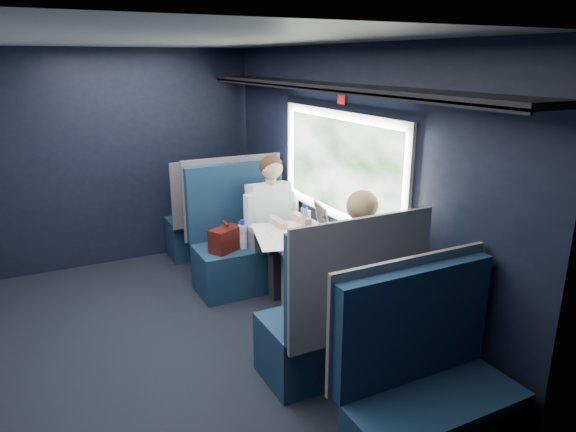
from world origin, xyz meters
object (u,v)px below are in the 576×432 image
seat_bay_far (338,323)px  seat_row_front (214,221)px  table (302,246)px  seat_row_back (428,398)px  man (274,217)px  laptop (315,224)px  woman (356,267)px  seat_bay_near (243,245)px  bottle_small (304,216)px  cup (307,215)px

seat_bay_far → seat_row_front: bearing=90.0°
table → seat_row_back: size_ratio=0.86×
man → laptop: 0.63m
woman → laptop: 0.81m
seat_bay_near → seat_row_back: 2.67m
seat_row_back → seat_bay_far: bearing=90.0°
bottle_small → cup: size_ratio=2.48×
seat_bay_far → woman: bearing=33.8°
man → seat_bay_near: bearing=146.6°
seat_bay_far → man: (0.25, 1.57, 0.30)m
seat_row_front → seat_row_back: bearing=-90.0°
woman → laptop: (0.11, 0.80, 0.08)m
laptop → cup: (0.11, 0.35, -0.03)m
table → woman: (0.07, -0.71, 0.06)m
seat_bay_near → cup: seat_bay_near is taller
seat_bay_near → woman: woman is taller
man → bottle_small: bearing=-74.9°
table → laptop: (0.18, 0.09, 0.14)m
seat_row_back → woman: 1.16m
bottle_small → seat_bay_far: bearing=-107.2°
seat_bay_near → seat_bay_far: same height
seat_row_back → cup: (0.48, 2.24, 0.37)m
table → bottle_small: bearing=58.5°
man → woman: bearing=-90.0°
seat_row_back → bottle_small: 2.16m
laptop → bottle_small: bearing=90.2°
seat_bay_near → man: man is taller
seat_row_back → laptop: size_ratio=3.09×
woman → seat_row_front: bearing=95.7°
seat_row_front → table: bearing=-84.2°
cup → bottle_small: bearing=-127.5°
seat_bay_far → man: 1.62m
seat_row_back → laptop: bearing=79.2°
table → woman: 0.71m
seat_row_front → bottle_small: size_ratio=5.78×
seat_bay_near → woman: size_ratio=0.95×
seat_row_front → bottle_small: seat_row_front is taller
laptop → seat_row_front: bearing=101.9°
seat_row_front → man: man is taller
man → bottle_small: (0.11, -0.41, 0.11)m
seat_row_back → woman: (0.25, 1.09, 0.32)m
table → cup: cup is taller
seat_row_back → woman: woman is taller
seat_row_front → seat_row_back: same height
woman → man: bearing=90.0°
man → bottle_small: size_ratio=6.59×
laptop → cup: 0.37m
seat_row_front → woman: (0.25, -2.50, 0.32)m
man → laptop: (0.11, -0.61, 0.09)m
seat_bay_near → seat_row_front: 0.93m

